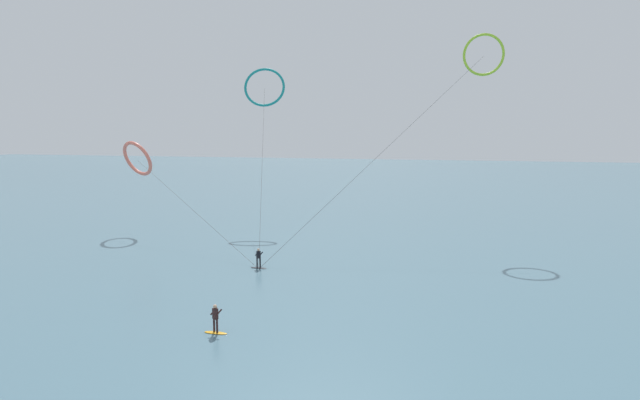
% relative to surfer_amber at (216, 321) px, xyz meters
% --- Properties ---
extents(sea_water, '(400.00, 200.00, 0.08)m').
position_rel_surfer_amber_xyz_m(sea_water, '(6.05, 85.52, -0.78)').
color(sea_water, slate).
rests_on(sea_water, ground).
extents(surfer_amber, '(1.40, 0.69, 1.70)m').
position_rel_surfer_amber_xyz_m(surfer_amber, '(0.00, 0.00, 0.00)').
color(surfer_amber, orange).
rests_on(surfer_amber, ground).
extents(surfer_charcoal, '(1.40, 0.73, 1.70)m').
position_rel_surfer_amber_xyz_m(surfer_charcoal, '(-2.86, 14.39, 0.00)').
color(surfer_charcoal, black).
rests_on(surfer_charcoal, ground).
extents(kite_coral, '(21.67, 14.21, 10.49)m').
position_rel_surfer_amber_xyz_m(kite_coral, '(-22.10, 26.84, 7.59)').
color(kite_coral, '#EA7260').
rests_on(kite_coral, ground).
extents(kite_lime, '(20.48, 19.54, 21.66)m').
position_rel_surfer_amber_xyz_m(kite_lime, '(15.37, 33.06, 18.61)').
color(kite_lime, '#8CC62D').
rests_on(kite_lime, ground).
extents(kite_teal, '(10.10, 23.63, 19.32)m').
position_rel_surfer_amber_xyz_m(kite_teal, '(-10.26, 36.49, 16.03)').
color(kite_teal, teal).
rests_on(kite_teal, ground).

